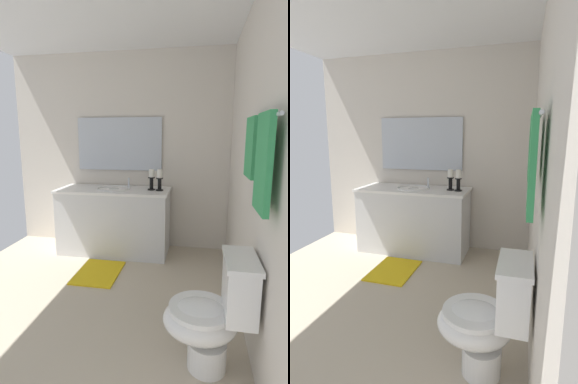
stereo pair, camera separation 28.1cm
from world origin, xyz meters
TOP-DOWN VIEW (x-y plane):
  - floor at (0.00, 0.00)m, footprint 3.06×2.81m
  - wall_back at (0.00, 1.41)m, footprint 3.06×0.04m
  - wall_left at (-1.53, 0.00)m, footprint 0.04×2.81m
  - vanity_cabinet at (-1.21, 0.01)m, footprint 0.58×1.36m
  - sink_basin at (-1.21, 0.01)m, footprint 0.40×0.40m
  - mirror at (-1.49, 0.01)m, footprint 0.02×1.09m
  - candle_holder_tall at (-1.20, 0.57)m, footprint 0.09×0.09m
  - candle_holder_short at (-1.22, 0.47)m, footprint 0.09×0.09m
  - toilet at (0.53, 1.12)m, footprint 0.39×0.54m
  - towel_bar at (0.47, 1.35)m, footprint 0.77×0.02m
  - towel_near_vanity at (0.27, 1.33)m, footprint 0.28×0.03m
  - towel_center at (0.66, 1.33)m, footprint 0.28×0.03m
  - bath_mat at (-0.58, 0.01)m, footprint 0.60×0.44m

SIDE VIEW (x-z plane):
  - floor at x=0.00m, z-range -0.02..0.00m
  - bath_mat at x=-0.58m, z-range 0.00..0.02m
  - toilet at x=0.53m, z-range -0.01..0.74m
  - vanity_cabinet at x=-1.21m, z-range 0.00..0.80m
  - sink_basin at x=-1.21m, z-range 0.64..0.88m
  - candle_holder_short at x=-1.22m, z-range 0.81..1.05m
  - candle_holder_tall at x=-1.20m, z-range 0.81..1.05m
  - wall_back at x=0.00m, z-range 0.00..2.45m
  - wall_left at x=-1.53m, z-range 0.00..2.45m
  - towel_center at x=0.66m, z-range 1.06..1.55m
  - mirror at x=-1.49m, z-range 1.00..1.66m
  - towel_near_vanity at x=0.27m, z-range 1.18..1.55m
  - towel_bar at x=0.47m, z-range 1.52..1.54m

